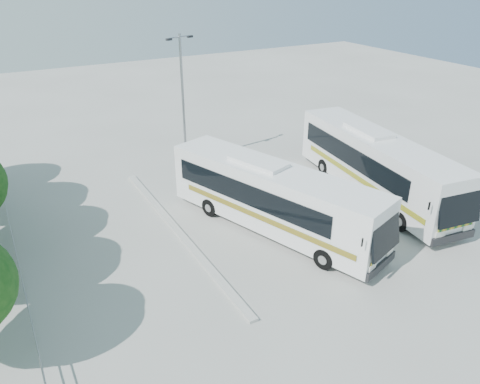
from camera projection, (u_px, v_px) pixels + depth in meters
ground at (233, 238)px, 24.22m from camera, size 100.00×100.00×0.00m
kerb_divider at (177, 231)px, 24.75m from camera, size 0.40×16.00×0.15m
railing at (13, 240)px, 22.67m from camera, size 0.06×22.00×1.00m
coach_main at (273, 197)px, 24.20m from camera, size 6.40×12.81×3.52m
coach_adjacent at (376, 164)px, 27.96m from camera, size 4.37×13.49×3.68m
lamppost at (183, 95)px, 31.46m from camera, size 2.10×0.86×8.80m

